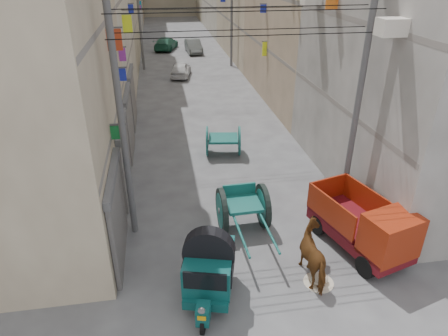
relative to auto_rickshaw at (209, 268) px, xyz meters
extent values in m
cube|color=slate|center=(-2.58, 5.24, 2.24)|extent=(0.25, 9.80, 0.18)
cube|color=slate|center=(-2.58, 5.24, 5.24)|extent=(0.25, 9.80, 0.18)
cube|color=beige|center=(-6.46, 16.24, 5.04)|extent=(8.00, 12.00, 12.00)
cube|color=slate|center=(-2.58, 16.24, 2.24)|extent=(0.25, 11.76, 0.18)
cube|color=slate|center=(-2.58, 29.24, 2.24)|extent=(0.25, 13.72, 0.18)
cube|color=slate|center=(-2.58, 43.24, 2.24)|extent=(0.25, 13.72, 0.18)
cube|color=slate|center=(5.66, 5.24, 2.24)|extent=(0.25, 9.80, 0.18)
cube|color=slate|center=(5.66, 5.24, 5.24)|extent=(0.25, 9.80, 0.18)
cube|color=slate|center=(5.66, 16.24, 2.24)|extent=(0.25, 11.76, 0.18)
cube|color=slate|center=(5.66, 29.24, 2.24)|extent=(0.25, 13.72, 0.18)
cube|color=slate|center=(5.66, 43.24, 2.24)|extent=(0.25, 13.72, 0.18)
cube|color=#515056|center=(-2.38, 2.04, 0.34)|extent=(0.12, 3.00, 2.60)
cube|color=#505052|center=(-2.36, 2.04, 1.79)|extent=(0.18, 3.20, 0.25)
cube|color=#515056|center=(-2.38, 5.74, 0.34)|extent=(0.12, 3.00, 2.60)
cube|color=#505052|center=(-2.36, 5.74, 1.79)|extent=(0.18, 3.20, 0.25)
cube|color=#515056|center=(-2.38, 9.44, 0.34)|extent=(0.12, 3.00, 2.60)
cube|color=#505052|center=(-2.36, 9.44, 1.79)|extent=(0.18, 3.20, 0.25)
cube|color=#515056|center=(-2.38, 13.24, 0.34)|extent=(0.12, 3.00, 2.60)
cube|color=#505052|center=(-2.36, 13.24, 1.79)|extent=(0.18, 3.20, 0.25)
cube|color=#0D7A99|center=(-2.33, 38.85, 2.66)|extent=(0.27, 0.08, 0.71)
cube|color=#167D37|center=(-2.24, 3.67, 2.39)|extent=(0.44, 0.08, 0.42)
cube|color=#E8FF1C|center=(-2.24, 13.04, 4.21)|extent=(0.45, 0.08, 0.84)
cube|color=#1723A7|center=(-2.27, 7.01, 3.28)|extent=(0.38, 0.08, 0.44)
cube|color=purple|center=(-2.31, 35.32, 2.71)|extent=(0.31, 0.08, 0.44)
cube|color=#1723A7|center=(5.36, 16.27, 4.45)|extent=(0.35, 0.08, 0.45)
cube|color=purple|center=(-2.33, 9.27, 3.54)|extent=(0.28, 0.08, 0.52)
cube|color=#E8FF1C|center=(5.41, 15.76, 2.26)|extent=(0.26, 0.08, 0.80)
cube|color=#0D7A99|center=(5.37, 6.61, 5.73)|extent=(0.34, 0.08, 0.55)
cube|color=#AC3416|center=(-2.23, 5.80, 4.72)|extent=(0.47, 0.08, 0.67)
cube|color=#1723A7|center=(-2.30, 18.91, 4.28)|extent=(0.32, 0.08, 0.55)
cube|color=orange|center=(-2.52, 3.24, 2.04)|extent=(0.10, 3.20, 0.80)
cube|color=purple|center=(-2.52, 12.24, 2.04)|extent=(0.10, 3.20, 0.80)
cube|color=purple|center=(-2.52, 24.24, 2.04)|extent=(0.10, 3.20, 0.80)
cube|color=orange|center=(-2.52, 36.24, 2.04)|extent=(0.10, 3.20, 0.80)
cube|color=#AC3416|center=(5.60, 3.24, 2.04)|extent=(0.10, 3.20, 0.80)
cube|color=#0D7A99|center=(5.60, 12.24, 2.04)|extent=(0.10, 3.20, 0.80)
cube|color=orange|center=(5.60, 24.24, 2.04)|extent=(0.10, 3.20, 0.80)
cube|color=#1723A7|center=(5.60, 36.24, 2.04)|extent=(0.10, 3.20, 0.80)
cube|color=silver|center=(5.19, 2.24, 5.44)|extent=(0.70, 0.55, 0.45)
cylinder|color=#505052|center=(-2.06, 3.24, 3.04)|extent=(0.20, 0.20, 8.00)
cylinder|color=#505052|center=(5.14, 3.24, 3.04)|extent=(0.20, 0.20, 8.00)
cylinder|color=#505052|center=(-2.06, 25.24, 3.04)|extent=(0.20, 0.20, 8.00)
cylinder|color=#505052|center=(5.14, 25.24, 3.04)|extent=(0.20, 0.20, 8.00)
cylinder|color=black|center=(1.54, 2.74, 5.24)|extent=(7.40, 0.02, 0.02)
cylinder|color=black|center=(1.54, 2.74, 5.84)|extent=(7.40, 0.02, 0.02)
cylinder|color=black|center=(1.54, 3.74, 5.24)|extent=(7.40, 0.02, 0.02)
cylinder|color=black|center=(1.54, 3.74, 5.84)|extent=(7.40, 0.02, 0.02)
cylinder|color=black|center=(1.54, 9.24, 5.24)|extent=(7.40, 0.02, 0.02)
cylinder|color=black|center=(-0.30, -1.14, -0.70)|extent=(0.24, 0.52, 0.51)
cylinder|color=black|center=(-0.34, 0.67, -0.70)|extent=(0.24, 0.52, 0.51)
cylinder|color=black|center=(0.63, 0.41, -0.70)|extent=(0.24, 0.52, 0.51)
cube|color=#0C4443|center=(0.00, 0.01, -0.52)|extent=(1.55, 1.97, 0.26)
cube|color=#0C4443|center=(-0.29, -1.09, -0.41)|extent=(0.42, 0.48, 0.50)
cylinder|color=silver|center=(-0.35, -1.30, -0.09)|extent=(0.17, 0.09, 0.16)
cube|color=orange|center=(-0.35, -1.32, -0.32)|extent=(0.20, 0.08, 0.11)
cube|color=#0C4443|center=(0.01, 0.05, 0.00)|extent=(1.55, 1.81, 0.87)
cube|color=black|center=(-0.19, -0.71, 0.23)|extent=(1.03, 0.32, 0.50)
cube|color=black|center=(-0.57, 0.21, 0.09)|extent=(0.32, 1.07, 0.59)
cube|color=black|center=(0.60, -0.10, 0.09)|extent=(0.32, 1.07, 0.59)
cube|color=white|center=(-0.20, -0.74, -0.46)|extent=(1.12, 0.34, 0.05)
cylinder|color=black|center=(0.79, 2.85, -0.22)|extent=(0.21, 1.49, 1.49)
cylinder|color=#13534D|center=(0.79, 2.85, -0.22)|extent=(0.22, 1.16, 1.16)
cylinder|color=#505052|center=(0.79, 2.85, -0.22)|extent=(0.24, 0.20, 0.19)
cylinder|color=black|center=(2.16, 2.90, -0.22)|extent=(0.21, 1.49, 1.49)
cylinder|color=#13534D|center=(2.16, 2.90, -0.22)|extent=(0.22, 1.16, 1.16)
cylinder|color=#505052|center=(2.16, 2.90, -0.22)|extent=(0.24, 0.20, 0.19)
cylinder|color=#505052|center=(1.48, 2.88, -0.22)|extent=(1.44, 0.14, 0.08)
cube|color=#13534D|center=(1.48, 2.88, -0.02)|extent=(1.16, 1.21, 0.11)
cube|color=#13534D|center=(1.46, 3.41, 0.21)|extent=(1.12, 0.12, 0.37)
cylinder|color=#13534D|center=(1.10, 1.54, -0.11)|extent=(0.16, 2.44, 0.07)
cylinder|color=#13534D|center=(1.95, 1.57, -0.11)|extent=(0.16, 2.44, 0.07)
cylinder|color=black|center=(4.41, 0.02, -0.63)|extent=(0.35, 0.68, 0.65)
cylinder|color=black|center=(3.82, 2.12, -0.63)|extent=(0.35, 0.68, 0.65)
cylinder|color=black|center=(5.65, 0.37, -0.63)|extent=(0.35, 0.68, 0.65)
cylinder|color=black|center=(5.06, 2.47, -0.63)|extent=(0.35, 0.68, 0.65)
cube|color=#560C13|center=(4.74, 1.24, -0.41)|extent=(2.28, 3.54, 0.35)
cube|color=maroon|center=(5.05, 0.15, 0.28)|extent=(1.67, 1.39, 1.24)
cube|color=black|center=(5.17, -0.30, 0.38)|extent=(1.26, 0.41, 0.55)
cube|color=#560C13|center=(4.59, 1.77, -0.15)|extent=(2.03, 2.50, 0.12)
cube|color=maroon|center=(3.89, 1.57, 0.28)|extent=(0.65, 2.11, 0.84)
cube|color=maroon|center=(5.28, 1.97, 0.28)|extent=(0.65, 2.11, 0.84)
cube|color=maroon|center=(4.29, 2.80, 0.28)|extent=(1.45, 0.46, 0.84)
cylinder|color=#13534D|center=(1.02, 8.62, -0.28)|extent=(0.28, 1.35, 1.35)
cylinder|color=#13534D|center=(2.46, 8.40, -0.28)|extent=(0.28, 1.35, 1.35)
cube|color=#13534D|center=(1.74, 8.51, -0.16)|extent=(1.46, 1.33, 0.10)
cylinder|color=#505052|center=(1.74, 8.51, -0.28)|extent=(1.50, 0.31, 0.08)
ellipsoid|color=beige|center=(3.04, -0.03, -0.83)|extent=(0.52, 0.42, 0.26)
imported|color=brown|center=(3.02, 0.24, -0.21)|extent=(0.89, 1.80, 1.49)
imported|color=silver|center=(0.75, 22.54, -0.40)|extent=(1.91, 3.48, 1.12)
imported|color=#525755|center=(2.53, 31.08, -0.35)|extent=(1.51, 3.78, 1.22)
imported|color=#205F46|center=(0.00, 33.01, -0.36)|extent=(2.75, 4.43, 1.20)
camera|label=1|loc=(-0.90, -7.82, 7.02)|focal=32.00mm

